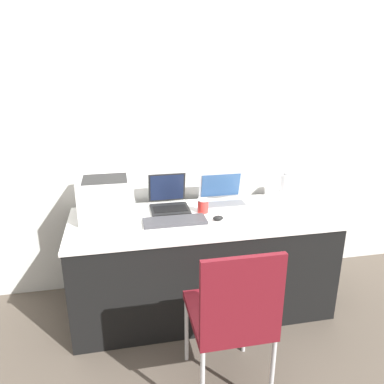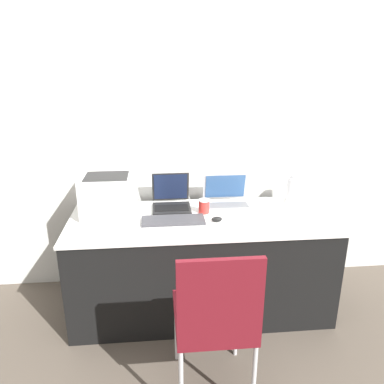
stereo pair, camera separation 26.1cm
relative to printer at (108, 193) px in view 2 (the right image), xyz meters
name	(u,v)px [view 2 (the right image)]	position (x,y,z in m)	size (l,w,h in m)	color
ground_plane	(206,337)	(0.65, -0.50, -0.89)	(14.00, 14.00, 0.00)	brown
wall_back	(195,126)	(0.65, 0.32, 0.41)	(8.00, 0.05, 2.60)	silver
table	(201,263)	(0.65, -0.14, -0.52)	(1.85, 0.74, 0.73)	black
printer	(108,193)	(0.00, 0.00, 0.00)	(0.37, 0.34, 0.29)	silver
laptop_left	(171,200)	(0.45, 0.08, -0.10)	(0.28, 0.29, 0.25)	black
laptop_right	(227,198)	(0.88, 0.09, -0.11)	(0.34, 0.27, 0.23)	#B7B7BC
external_keyboard	(173,220)	(0.45, -0.19, -0.15)	(0.43, 0.16, 0.02)	#3D3D42
coffee_cup	(204,206)	(0.68, -0.05, -0.11)	(0.08, 0.08, 0.10)	red
mouse	(217,219)	(0.75, -0.22, -0.14)	(0.07, 0.04, 0.04)	black
metal_pitcher	(293,189)	(1.39, 0.10, -0.05)	(0.10, 0.10, 0.24)	silver
chair	(215,314)	(0.63, -0.97, -0.34)	(0.41, 0.47, 0.94)	maroon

